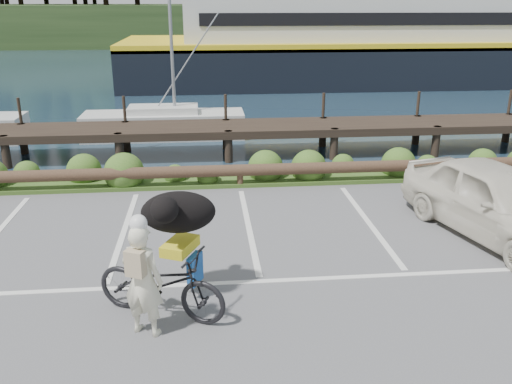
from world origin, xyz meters
TOP-DOWN VIEW (x-y plane):
  - ground at (0.00, 0.00)m, footprint 72.00×72.00m
  - harbor_backdrop at (0.38, 78.52)m, footprint 170.00×160.00m
  - vegetation_strip at (0.00, 5.30)m, footprint 34.00×1.60m
  - log_rail at (0.00, 4.60)m, footprint 32.00×0.30m
  - bicycle at (-1.59, -1.28)m, footprint 2.20×1.53m
  - cyclist at (-1.79, -1.73)m, footprint 0.73×0.62m
  - dog at (-1.31, -0.67)m, footprint 0.99×1.29m
  - parked_car at (4.91, 1.07)m, footprint 2.88×4.72m

SIDE VIEW (x-z plane):
  - harbor_backdrop at x=0.38m, z-range -15.00..15.00m
  - ground at x=0.00m, z-range 0.00..0.00m
  - log_rail at x=0.00m, z-range -0.30..0.30m
  - vegetation_strip at x=0.00m, z-range 0.00..0.10m
  - bicycle at x=-1.59m, z-range 0.00..1.10m
  - parked_car at x=4.91m, z-range 0.00..1.50m
  - cyclist at x=-1.79m, z-range 0.00..1.69m
  - dog at x=-1.31m, z-range 1.10..1.77m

